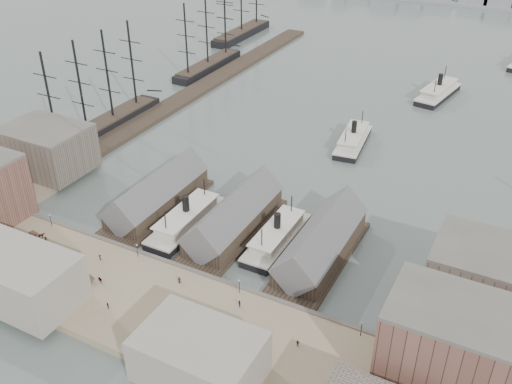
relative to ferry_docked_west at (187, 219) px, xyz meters
The scene contains 38 objects.
ground 18.35m from the ferry_docked_west, 44.34° to the right, with size 900.00×900.00×0.00m, color #515E5B.
quay 35.22m from the ferry_docked_west, 68.32° to the right, with size 180.00×30.00×2.00m, color gray.
seawall 22.17m from the ferry_docked_west, 54.01° to the right, with size 180.00×1.20×2.30m, color #59544C.
west_wharf 103.19m from the ferry_docked_west, 122.21° to the left, with size 10.00×220.00×1.60m, color #2D231C.
ferry_shed_west 13.82m from the ferry_docked_west, 162.19° to the left, with size 14.00×42.00×12.60m.
ferry_shed_center 13.82m from the ferry_docked_west, 17.81° to the left, with size 14.00×42.00×12.60m.
ferry_shed_east 39.28m from the ferry_docked_west, ahead, with size 14.00×42.00×12.60m.
warehouse_west_back 57.61m from the ferry_docked_west, behind, with size 26.00×20.00×14.00m, color #60564C.
warehouse_east_front 83.26m from the ferry_docked_west, 17.36° to the right, with size 30.00×18.00×19.00m, color brown.
warehouse_east_back 81.33m from the ferry_docked_west, ahead, with size 28.00×20.00×15.00m, color #60564C.
street_bldg_center 55.74m from the ferry_docked_west, 53.56° to the right, with size 24.00×16.00×10.00m, color gray.
street_bldg_west 48.14m from the ferry_docked_west, 110.82° to the right, with size 30.00×16.00×12.00m, color gray.
lamp_post_far_w 37.64m from the ferry_docked_west, 148.38° to the right, with size 0.44×0.44×3.92m.
lamp_post_near_w 19.92m from the ferry_docked_west, 95.80° to the right, with size 0.44×0.44×3.92m.
lamp_post_near_e 34.31m from the ferry_docked_west, 35.13° to the right, with size 0.44×0.44×3.92m.
lamp_post_far_e 61.29m from the ferry_docked_west, 18.76° to the right, with size 0.44×0.44×3.92m.
ferry_docked_west is the anchor object (origin of this frame).
ferry_docked_east 26.44m from the ferry_docked_west, 10.48° to the left, with size 8.48×28.28×10.10m.
ferry_open_near 75.59m from the ferry_docked_west, 71.42° to the left, with size 11.68×28.95×10.06m.
ferry_open_mid 139.48m from the ferry_docked_west, 72.92° to the left, with size 14.23×32.18×11.10m.
sailing_ship_near 74.64m from the ferry_docked_west, 149.36° to the left, with size 9.03×62.23×37.14m.
sailing_ship_mid 135.16m from the ferry_docked_west, 119.31° to the left, with size 8.54×49.34×35.11m.
sailing_ship_far 192.43m from the ferry_docked_west, 114.34° to the left, with size 9.40×52.21×38.64m.
tram 73.89m from the ferry_docked_west, 22.69° to the right, with size 3.35×9.87×3.45m.
horse_cart_left 39.88m from the ferry_docked_west, 140.67° to the right, with size 4.81×2.22×1.61m.
horse_cart_center 32.79m from the ferry_docked_west, 98.39° to the right, with size 4.92×2.59×1.51m.
horse_cart_right 48.58m from the ferry_docked_west, 46.17° to the right, with size 4.71×3.28×1.46m.
pedestrian_0 49.74m from the ferry_docked_west, 145.18° to the right, with size 0.57×0.42×1.57m, color black.
pedestrian_1 39.33m from the ferry_docked_west, 122.21° to the right, with size 0.77×0.60×1.58m, color black.
pedestrian_2 27.11m from the ferry_docked_west, 110.63° to the right, with size 1.07×0.62×1.66m, color black.
pedestrian_3 38.63m from the ferry_docked_west, 84.07° to the right, with size 0.99×0.41×1.68m, color black.
pedestrian_4 26.83m from the ferry_docked_west, 60.20° to the right, with size 0.81×0.53×1.66m, color black.
pedestrian_5 39.25m from the ferry_docked_west, 67.45° to the right, with size 0.59×0.43×1.62m, color black.
pedestrian_6 38.66m from the ferry_docked_west, 38.32° to the right, with size 0.88×0.69×1.81m, color black.
pedestrian_7 53.90m from the ferry_docked_west, 40.46° to the right, with size 1.06×0.61×1.65m, color black.
pedestrian_8 55.20m from the ferry_docked_west, 31.35° to the right, with size 0.95×0.40×1.62m, color black.
pedestrian_10 43.69m from the ferry_docked_west, 131.75° to the right, with size 0.81×0.53×1.67m, color black.
pedestrian_11 38.02m from the ferry_docked_west, 136.72° to the right, with size 1.13×0.65×1.75m, color black.
Camera 1 is at (66.60, -96.79, 92.29)m, focal length 40.00 mm.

